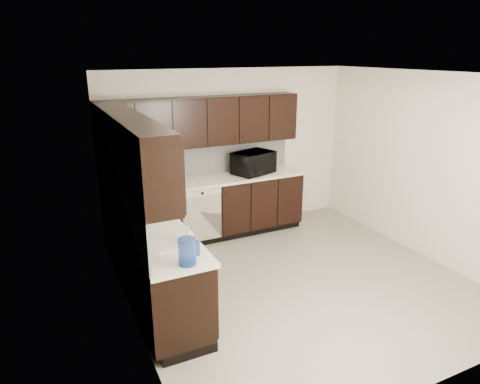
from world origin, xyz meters
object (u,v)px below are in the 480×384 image
sink (161,242)px  microwave (253,163)px  storage_bin (150,205)px  blue_pitcher (187,252)px  toaster_oven (121,183)px

sink → microwave: size_ratio=1.34×
storage_bin → blue_pitcher: blue_pitcher is taller
microwave → toaster_oven: microwave is taller
sink → microwave: microwave is taller
storage_bin → blue_pitcher: bearing=-90.9°
sink → microwave: 2.57m
storage_bin → blue_pitcher: (-0.02, -1.39, 0.02)m
microwave → storage_bin: size_ratio=1.18×
sink → toaster_oven: (-0.07, 1.69, 0.18)m
sink → toaster_oven: sink is taller
microwave → storage_bin: (-1.86, -0.98, -0.07)m
microwave → blue_pitcher: size_ratio=2.52×
toaster_oven → blue_pitcher: size_ratio=1.54×
toaster_oven → sink: bearing=-106.2°
sink → storage_bin: (0.07, 0.70, 0.16)m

